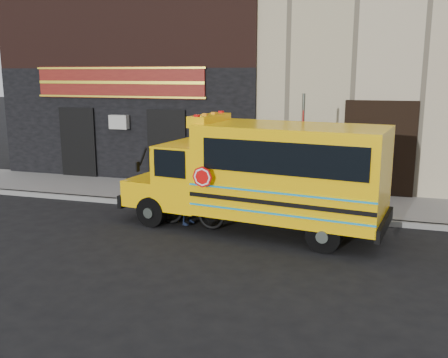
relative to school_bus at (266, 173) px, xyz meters
The scene contains 8 objects.
ground 2.34m from the school_bus, 134.62° to the right, with size 120.00×120.00×0.00m, color black.
curb 2.32m from the school_bus, 133.36° to the left, with size 40.00×0.20×0.15m, color gray.
sidewalk 3.41m from the school_bus, 113.92° to the left, with size 40.00×3.00×0.15m, color slate.
building 10.36m from the school_bus, 98.05° to the left, with size 20.00×10.70×12.00m.
school_bus is the anchor object (origin of this frame).
sign_pole 1.39m from the school_bus, 56.12° to the left, with size 0.08×0.30×3.46m.
bicycle 2.17m from the school_bus, behind, with size 0.57×2.00×1.20m, color black.
cyclist 2.16m from the school_bus, behind, with size 0.59×0.38×1.61m, color black.
Camera 1 is at (3.80, -10.85, 3.99)m, focal length 40.00 mm.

